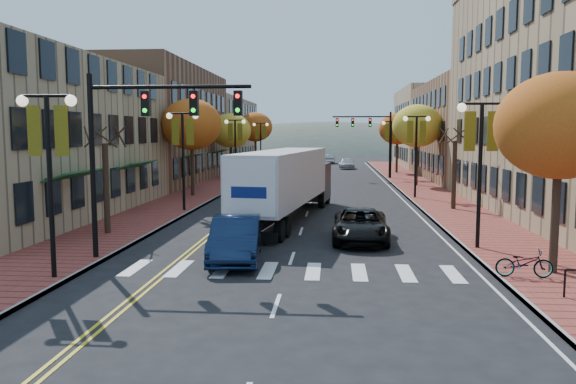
% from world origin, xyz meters
% --- Properties ---
extents(ground, '(200.00, 200.00, 0.00)m').
position_xyz_m(ground, '(0.00, 0.00, 0.00)').
color(ground, black).
rests_on(ground, ground).
extents(sidewalk_left, '(4.00, 85.00, 0.15)m').
position_xyz_m(sidewalk_left, '(-9.00, 32.50, 0.07)').
color(sidewalk_left, brown).
rests_on(sidewalk_left, ground).
extents(sidewalk_right, '(4.00, 85.00, 0.15)m').
position_xyz_m(sidewalk_right, '(9.00, 32.50, 0.07)').
color(sidewalk_right, brown).
rests_on(sidewalk_right, ground).
extents(building_left_near, '(12.00, 22.00, 9.00)m').
position_xyz_m(building_left_near, '(-17.00, 13.00, 4.50)').
color(building_left_near, '#9E8966').
rests_on(building_left_near, ground).
extents(building_left_mid, '(12.00, 24.00, 11.00)m').
position_xyz_m(building_left_mid, '(-17.00, 36.00, 5.50)').
color(building_left_mid, brown).
rests_on(building_left_mid, ground).
extents(building_left_far, '(12.00, 26.00, 9.50)m').
position_xyz_m(building_left_far, '(-17.00, 61.00, 4.75)').
color(building_left_far, '#9E8966').
rests_on(building_left_far, ground).
extents(building_right_mid, '(15.00, 24.00, 10.00)m').
position_xyz_m(building_right_mid, '(18.50, 42.00, 5.00)').
color(building_right_mid, brown).
rests_on(building_right_mid, ground).
extents(building_right_far, '(15.00, 20.00, 11.00)m').
position_xyz_m(building_right_far, '(18.50, 64.00, 5.50)').
color(building_right_far, '#9E8966').
rests_on(building_right_far, ground).
extents(tree_left_a, '(0.28, 0.28, 4.20)m').
position_xyz_m(tree_left_a, '(-9.00, 8.00, 2.25)').
color(tree_left_a, '#382619').
rests_on(tree_left_a, sidewalk_left).
extents(tree_left_b, '(4.48, 4.48, 7.21)m').
position_xyz_m(tree_left_b, '(-9.00, 24.00, 5.45)').
color(tree_left_b, '#382619').
rests_on(tree_left_b, sidewalk_left).
extents(tree_left_c, '(4.16, 4.16, 6.69)m').
position_xyz_m(tree_left_c, '(-9.00, 40.00, 5.05)').
color(tree_left_c, '#382619').
rests_on(tree_left_c, sidewalk_left).
extents(tree_left_d, '(4.61, 4.61, 7.42)m').
position_xyz_m(tree_left_d, '(-9.00, 58.00, 5.60)').
color(tree_left_d, '#382619').
rests_on(tree_left_d, sidewalk_left).
extents(tree_right_a, '(4.16, 4.16, 6.69)m').
position_xyz_m(tree_right_a, '(9.00, 2.00, 5.05)').
color(tree_right_a, '#382619').
rests_on(tree_right_a, sidewalk_right).
extents(tree_right_b, '(0.28, 0.28, 4.20)m').
position_xyz_m(tree_right_b, '(9.00, 18.00, 2.25)').
color(tree_right_b, '#382619').
rests_on(tree_right_b, sidewalk_right).
extents(tree_right_c, '(4.48, 4.48, 7.21)m').
position_xyz_m(tree_right_c, '(9.00, 34.00, 5.45)').
color(tree_right_c, '#382619').
rests_on(tree_right_c, sidewalk_right).
extents(tree_right_d, '(4.35, 4.35, 7.00)m').
position_xyz_m(tree_right_d, '(9.00, 50.00, 5.29)').
color(tree_right_d, '#382619').
rests_on(tree_right_d, sidewalk_right).
extents(lamp_left_a, '(1.96, 0.36, 6.05)m').
position_xyz_m(lamp_left_a, '(-7.50, 0.00, 4.29)').
color(lamp_left_a, black).
rests_on(lamp_left_a, ground).
extents(lamp_left_b, '(1.96, 0.36, 6.05)m').
position_xyz_m(lamp_left_b, '(-7.50, 16.00, 4.29)').
color(lamp_left_b, black).
rests_on(lamp_left_b, ground).
extents(lamp_left_c, '(1.96, 0.36, 6.05)m').
position_xyz_m(lamp_left_c, '(-7.50, 34.00, 4.29)').
color(lamp_left_c, black).
rests_on(lamp_left_c, ground).
extents(lamp_left_d, '(1.96, 0.36, 6.05)m').
position_xyz_m(lamp_left_d, '(-7.50, 52.00, 4.29)').
color(lamp_left_d, black).
rests_on(lamp_left_d, ground).
extents(lamp_right_a, '(1.96, 0.36, 6.05)m').
position_xyz_m(lamp_right_a, '(7.50, 6.00, 4.29)').
color(lamp_right_a, black).
rests_on(lamp_right_a, ground).
extents(lamp_right_b, '(1.96, 0.36, 6.05)m').
position_xyz_m(lamp_right_b, '(7.50, 24.00, 4.29)').
color(lamp_right_b, black).
rests_on(lamp_right_b, ground).
extents(lamp_right_c, '(1.96, 0.36, 6.05)m').
position_xyz_m(lamp_right_c, '(7.50, 42.00, 4.29)').
color(lamp_right_c, black).
rests_on(lamp_right_c, ground).
extents(traffic_mast_near, '(6.10, 0.35, 7.00)m').
position_xyz_m(traffic_mast_near, '(-5.48, 3.00, 4.92)').
color(traffic_mast_near, black).
rests_on(traffic_mast_near, ground).
extents(traffic_mast_far, '(6.10, 0.34, 7.00)m').
position_xyz_m(traffic_mast_far, '(5.48, 42.00, 4.92)').
color(traffic_mast_far, black).
rests_on(traffic_mast_far, ground).
extents(semi_truck, '(4.61, 15.75, 3.89)m').
position_xyz_m(semi_truck, '(-0.92, 13.59, 2.27)').
color(semi_truck, black).
rests_on(semi_truck, ground).
extents(navy_sedan, '(2.28, 5.25, 1.68)m').
position_xyz_m(navy_sedan, '(-2.09, 3.46, 0.84)').
color(navy_sedan, '#0D1A36').
rests_on(navy_sedan, ground).
extents(black_suv, '(2.57, 5.31, 1.46)m').
position_xyz_m(black_suv, '(2.80, 7.65, 0.73)').
color(black_suv, black).
rests_on(black_suv, ground).
extents(car_far_white, '(2.40, 4.81, 1.58)m').
position_xyz_m(car_far_white, '(-1.37, 48.77, 0.79)').
color(car_far_white, silver).
rests_on(car_far_white, ground).
extents(car_far_silver, '(2.14, 4.88, 1.40)m').
position_xyz_m(car_far_silver, '(3.30, 58.91, 0.70)').
color(car_far_silver, '#A5A4AC').
rests_on(car_far_silver, ground).
extents(car_far_oncoming, '(1.83, 4.59, 1.48)m').
position_xyz_m(car_far_oncoming, '(0.89, 71.69, 0.74)').
color(car_far_oncoming, '#A6A4AC').
rests_on(car_far_oncoming, ground).
extents(bicycle, '(1.83, 0.75, 0.94)m').
position_xyz_m(bicycle, '(7.80, 1.24, 0.62)').
color(bicycle, gray).
rests_on(bicycle, sidewalk_right).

